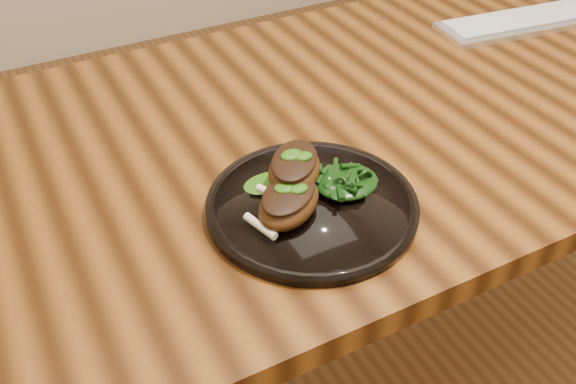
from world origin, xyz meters
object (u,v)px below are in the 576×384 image
at_px(plate, 312,205).
at_px(greens_heap, 346,178).
at_px(keyboard, 524,21).
at_px(desk, 400,135).
at_px(lamb_chop_front, 289,201).

height_order(plate, greens_heap, greens_heap).
relative_size(plate, keyboard, 0.75).
xyz_separation_m(plate, greens_heap, (0.06, 0.01, 0.02)).
relative_size(desk, plate, 5.46).
relative_size(greens_heap, keyboard, 0.24).
bearing_deg(greens_heap, keyboard, 26.27).
xyz_separation_m(lamb_chop_front, keyboard, (0.74, 0.33, -0.03)).
bearing_deg(desk, lamb_chop_front, -149.00).
xyz_separation_m(plate, keyboard, (0.70, 0.32, -0.00)).
xyz_separation_m(plate, lamb_chop_front, (-0.04, -0.01, 0.03)).
distance_m(desk, greens_heap, 0.33).
distance_m(lamb_chop_front, keyboard, 0.81).
height_order(plate, keyboard, same).
bearing_deg(keyboard, greens_heap, -153.73).
height_order(desk, keyboard, keyboard).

